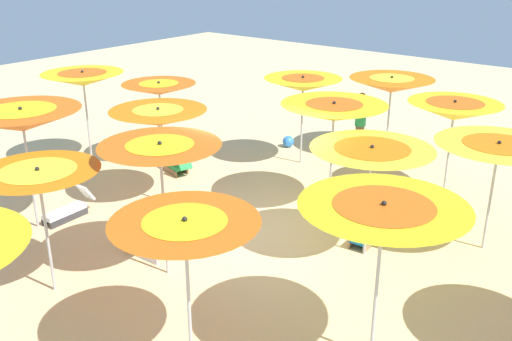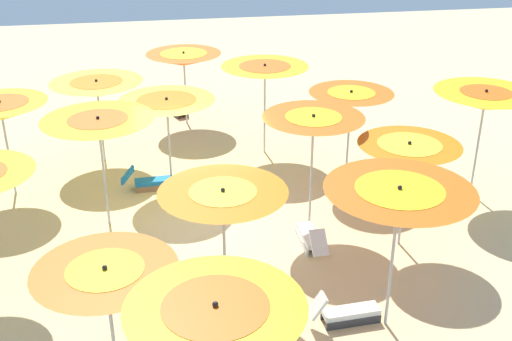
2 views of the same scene
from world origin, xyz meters
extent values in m
cube|color=beige|center=(0.00, 0.00, -0.02)|extent=(41.43, 41.43, 0.04)
cone|color=yellow|center=(0.37, 5.99, 2.26)|extent=(2.06, 2.06, 0.34)
cone|color=orange|center=(0.37, 5.99, 2.34)|extent=(1.22, 1.22, 0.20)
sphere|color=black|center=(0.37, 5.99, 2.46)|extent=(0.07, 0.07, 0.07)
cylinder|color=#B2B2B7|center=(-2.65, 3.75, 1.14)|extent=(0.05, 0.05, 2.28)
cone|color=orange|center=(-2.65, 3.75, 2.28)|extent=(2.29, 2.29, 0.43)
cone|color=yellow|center=(-2.65, 3.75, 2.38)|extent=(1.34, 1.34, 0.25)
sphere|color=black|center=(-2.65, 3.75, 2.53)|extent=(0.07, 0.07, 0.07)
cylinder|color=#B2B2B7|center=(-3.80, 1.40, 0.99)|extent=(0.05, 0.05, 1.98)
cone|color=orange|center=(-3.80, 1.40, 1.98)|extent=(1.95, 1.95, 0.36)
cone|color=yellow|center=(-3.80, 1.40, 2.06)|extent=(1.20, 1.20, 0.22)
sphere|color=black|center=(-3.80, 1.40, 2.19)|extent=(0.07, 0.07, 0.07)
cylinder|color=#B2B2B7|center=(-6.24, -0.38, 1.13)|extent=(0.05, 0.05, 2.27)
cone|color=yellow|center=(-6.24, -0.38, 2.27)|extent=(2.24, 2.24, 0.41)
cone|color=orange|center=(-6.24, -0.38, 2.37)|extent=(1.13, 1.13, 0.20)
sphere|color=black|center=(-6.24, -0.38, 2.50)|extent=(0.07, 0.07, 0.07)
cylinder|color=#B2B2B7|center=(1.65, 4.59, 0.99)|extent=(0.05, 0.05, 1.98)
cone|color=orange|center=(1.65, 4.59, 1.98)|extent=(1.91, 1.91, 0.30)
cone|color=yellow|center=(1.65, 4.59, 2.06)|extent=(1.02, 1.02, 0.16)
sphere|color=black|center=(1.65, 4.59, 2.16)|extent=(0.07, 0.07, 0.07)
cylinder|color=#B2B2B7|center=(-0.12, 2.67, 0.98)|extent=(0.05, 0.05, 1.96)
cone|color=orange|center=(-0.12, 2.67, 1.96)|extent=(2.12, 2.12, 0.35)
cone|color=yellow|center=(-0.12, 2.67, 2.05)|extent=(1.10, 1.10, 0.18)
sphere|color=black|center=(-0.12, 2.67, 2.17)|extent=(0.07, 0.07, 0.07)
cylinder|color=#B2B2B7|center=(-2.23, 0.30, 1.12)|extent=(0.05, 0.05, 2.24)
cone|color=orange|center=(-2.23, 0.30, 2.24)|extent=(2.04, 2.04, 0.34)
cone|color=yellow|center=(-2.23, 0.30, 2.32)|extent=(1.12, 1.12, 0.19)
sphere|color=black|center=(-2.23, 0.30, 2.44)|extent=(0.07, 0.07, 0.07)
cylinder|color=#B2B2B7|center=(-3.65, -1.68, 1.01)|extent=(0.05, 0.05, 2.03)
cone|color=orange|center=(-3.65, -1.68, 2.03)|extent=(1.96, 1.96, 0.31)
cone|color=yellow|center=(-3.65, -1.68, 2.10)|extent=(1.10, 1.10, 0.17)
sphere|color=black|center=(-3.65, -1.68, 2.21)|extent=(0.07, 0.07, 0.07)
cylinder|color=#B2B2B7|center=(1.97, -0.46, 1.08)|extent=(0.05, 0.05, 2.17)
cone|color=yellow|center=(1.97, -0.46, 2.17)|extent=(2.25, 2.25, 0.37)
cone|color=orange|center=(1.97, -0.46, 2.26)|extent=(1.20, 1.20, 0.20)
sphere|color=black|center=(1.97, -0.46, 2.38)|extent=(0.07, 0.07, 0.07)
cylinder|color=#B2B2B7|center=(0.56, -2.10, 0.96)|extent=(0.05, 0.05, 1.93)
cone|color=yellow|center=(0.56, -2.10, 1.93)|extent=(2.20, 2.20, 0.37)
cone|color=orange|center=(0.56, -2.10, 2.01)|extent=(1.36, 1.36, 0.22)
sphere|color=black|center=(0.56, -2.10, 2.14)|extent=(0.07, 0.07, 0.07)
cylinder|color=#B2B2B7|center=(-1.98, -3.60, 1.10)|extent=(0.05, 0.05, 2.19)
cone|color=yellow|center=(-1.98, -3.60, 2.19)|extent=(2.22, 2.22, 0.32)
cone|color=orange|center=(-1.98, -3.60, 2.26)|extent=(1.32, 1.32, 0.19)
sphere|color=black|center=(-1.98, -3.60, 2.38)|extent=(0.07, 0.07, 0.07)
cylinder|color=#B2B2B7|center=(4.16, -2.22, 1.01)|extent=(0.05, 0.05, 2.02)
cone|color=yellow|center=(4.16, -2.22, 2.02)|extent=(2.05, 2.05, 0.40)
cone|color=orange|center=(4.16, -2.22, 2.10)|extent=(1.25, 1.25, 0.25)
cylinder|color=#B2B2B7|center=(2.19, -3.78, 0.96)|extent=(0.05, 0.05, 1.92)
cone|color=yellow|center=(2.19, -3.78, 1.92)|extent=(2.28, 2.28, 0.38)
cone|color=orange|center=(2.19, -3.78, 2.01)|extent=(1.29, 1.29, 0.22)
sphere|color=black|center=(2.19, -3.78, 2.14)|extent=(0.07, 0.07, 0.07)
cylinder|color=#B2B2B7|center=(-0.11, -6.14, 0.96)|extent=(0.05, 0.05, 1.92)
cone|color=orange|center=(-0.11, -6.14, 1.92)|extent=(2.15, 2.15, 0.36)
cone|color=yellow|center=(-0.11, -6.14, 1.99)|extent=(1.33, 1.33, 0.22)
sphere|color=black|center=(-0.11, -6.14, 2.13)|extent=(0.07, 0.07, 0.07)
cube|color=green|center=(1.19, 3.31, 0.42)|extent=(0.40, 0.35, 0.38)
cube|color=#333338|center=(-2.09, 3.44, 0.07)|extent=(0.95, 0.09, 0.14)
cube|color=#333338|center=(-2.11, 3.73, 0.07)|extent=(0.95, 0.09, 0.14)
cube|color=white|center=(-2.10, 3.58, 0.19)|extent=(0.97, 0.34, 0.10)
cube|color=white|center=(-1.51, 3.62, 0.42)|extent=(0.29, 0.30, 0.38)
cube|color=olive|center=(0.99, -2.07, 0.07)|extent=(0.88, 0.07, 0.14)
cube|color=olive|center=(0.97, -1.76, 0.07)|extent=(0.88, 0.07, 0.14)
cube|color=#1972B7|center=(0.98, -1.92, 0.19)|extent=(0.89, 0.35, 0.10)
cube|color=#1972B7|center=(1.57, -1.89, 0.41)|extent=(0.35, 0.32, 0.37)
cube|color=#333338|center=(-0.04, -6.94, 0.07)|extent=(0.32, 0.78, 0.14)
cube|color=#333338|center=(0.26, -6.83, 0.07)|extent=(0.32, 0.78, 0.14)
cube|color=red|center=(0.11, -6.89, 0.19)|extent=(0.59, 0.88, 0.10)
cube|color=red|center=(0.31, -7.41, 0.41)|extent=(0.42, 0.43, 0.37)
cube|color=silver|center=(-1.86, 1.11, 0.07)|extent=(0.05, 0.93, 0.14)
cube|color=silver|center=(-2.17, 1.10, 0.07)|extent=(0.05, 0.93, 0.14)
cube|color=white|center=(-2.02, 1.10, 0.19)|extent=(0.33, 0.93, 0.10)
cube|color=white|center=(-2.03, 1.76, 0.42)|extent=(0.32, 0.43, 0.40)
camera|label=1|loc=(-8.22, -6.48, 5.44)|focal=40.50mm
camera|label=2|loc=(0.91, 11.68, 6.78)|focal=44.61mm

